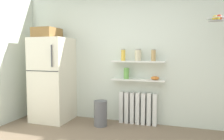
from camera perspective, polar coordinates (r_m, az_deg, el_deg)
The scene contains 12 objects.
back_wall at distance 4.19m, azimuth 4.74°, elevation 3.80°, with size 7.04×0.10×2.60m, color silver.
refrigerator at distance 4.45m, azimuth -15.62°, elevation -1.86°, with size 0.71×0.73×1.85m.
radiator at distance 4.16m, azimuth 6.92°, elevation -10.15°, with size 0.72×0.12×0.60m.
wall_shelf_lower at distance 4.03m, azimuth 6.91°, elevation -2.65°, with size 0.99×0.22×0.03m, color white.
wall_shelf_upper at distance 4.00m, azimuth 6.96°, elevation 2.25°, with size 0.99×0.22×0.03m, color white.
storage_jar_0 at distance 4.06m, azimuth 3.03°, elevation 4.05°, with size 0.08×0.08×0.22m.
storage_jar_1 at distance 3.99m, azimuth 6.98°, elevation 3.98°, with size 0.12×0.12×0.22m.
storage_jar_2 at distance 3.95m, azimuth 11.03°, elevation 3.92°, with size 0.08×0.08×0.22m.
vase at distance 4.06m, azimuth 3.86°, elevation -0.90°, with size 0.10×0.10×0.21m, color #66A84C.
shelf_bowl at distance 3.97m, azimuth 11.43°, elevation -2.13°, with size 0.15×0.15×0.07m, color orange.
trash_bin at distance 4.04m, azimuth -3.08°, elevation -11.50°, with size 0.24×0.24×0.47m, color slate.
hanging_fruit_basket at distance 3.71m, azimuth 26.16°, elevation 12.28°, with size 0.28×0.28×0.10m.
Camera 1 is at (0.94, -2.03, 1.35)m, focal length 34.20 mm.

